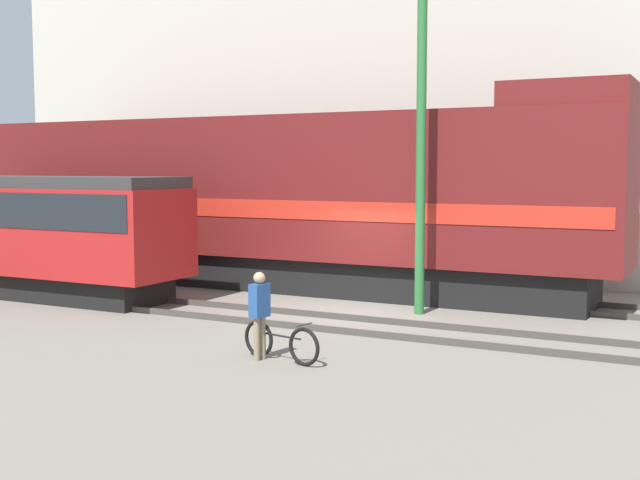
{
  "coord_description": "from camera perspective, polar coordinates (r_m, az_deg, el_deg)",
  "views": [
    {
      "loc": [
        8.22,
        -17.2,
        3.51
      ],
      "look_at": [
        -0.46,
        -0.46,
        1.8
      ],
      "focal_mm": 45.0,
      "sensor_mm": 36.0,
      "label": 1
    }
  ],
  "objects": [
    {
      "name": "bicycle",
      "position": [
        14.65,
        -2.8,
        -7.28
      ],
      "size": [
        1.77,
        0.54,
        0.76
      ],
      "color": "black",
      "rests_on": "ground"
    },
    {
      "name": "track_near",
      "position": [
        18.08,
        -0.16,
        -5.78
      ],
      "size": [
        60.0,
        1.51,
        0.14
      ],
      "color": "#47423D",
      "rests_on": "ground"
    },
    {
      "name": "utility_pole_left",
      "position": [
        19.2,
        7.21,
        8.58
      ],
      "size": [
        0.23,
        0.23,
        9.32
      ],
      "color": "#2D7238",
      "rests_on": "ground"
    },
    {
      "name": "streetcar",
      "position": [
        23.18,
        -19.66,
        0.83
      ],
      "size": [
        9.09,
        2.54,
        3.27
      ],
      "color": "black",
      "rests_on": "ground"
    },
    {
      "name": "building_backdrop",
      "position": [
        28.2,
        10.53,
        10.2
      ],
      "size": [
        34.45,
        6.0,
        12.03
      ],
      "color": "beige",
      "rests_on": "ground"
    },
    {
      "name": "freight_locomotive",
      "position": [
        23.49,
        -3.06,
        2.92
      ],
      "size": [
        19.81,
        3.04,
        5.54
      ],
      "color": "black",
      "rests_on": "ground"
    },
    {
      "name": "track_far",
      "position": [
        22.1,
        5.25,
        -3.79
      ],
      "size": [
        60.0,
        1.51,
        0.14
      ],
      "color": "#47423D",
      "rests_on": "ground"
    },
    {
      "name": "person",
      "position": [
        14.68,
        -4.32,
        -4.77
      ],
      "size": [
        0.29,
        0.4,
        1.62
      ],
      "color": "#8C7A5B",
      "rests_on": "ground"
    },
    {
      "name": "ground_plane",
      "position": [
        19.38,
        1.85,
        -5.25
      ],
      "size": [
        120.0,
        120.0,
        0.0
      ],
      "primitive_type": "plane",
      "color": "slate"
    }
  ]
}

